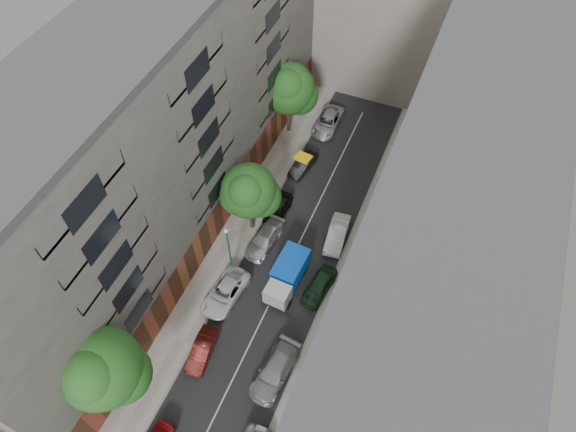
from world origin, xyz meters
The scene contains 21 objects.
ground centered at (0.00, 0.00, 0.00)m, with size 120.00×120.00×0.00m, color #4C4C49.
road_surface centered at (0.00, 0.00, 0.01)m, with size 8.00×44.00×0.02m, color black.
sidewalk_left centered at (-5.50, 0.00, 0.07)m, with size 3.00×44.00×0.15m, color gray.
sidewalk_right centered at (5.50, 0.00, 0.07)m, with size 3.00×44.00×0.15m, color gray.
building_left centered at (-11.00, 0.00, 10.00)m, with size 8.00×44.00×20.00m, color #494744.
building_right centered at (11.00, 0.00, 10.00)m, with size 8.00×44.00×20.00m, color #C3B798.
tarp_truck centered at (0.60, -3.22, 1.35)m, with size 2.34×5.40×2.45m.
car_left_1 centered at (-3.00, -11.40, 0.65)m, with size 1.37×3.92×1.29m, color #4C120F.
car_left_2 centered at (-3.60, -6.30, 0.70)m, with size 2.31×5.01×1.39m, color silver.
car_left_3 centered at (-2.80, -0.20, 0.68)m, with size 1.92×4.72×1.37m, color #B6B6BB.
car_left_4 centered at (-3.09, 3.40, 0.68)m, with size 1.62×4.02×1.37m, color black.
car_left_5 centered at (-2.99, 9.48, 0.64)m, with size 1.35×3.88×1.28m, color black.
car_left_6 centered at (-2.80, 16.19, 0.72)m, with size 2.38×5.16×1.43m, color #AEAEB3.
car_right_1 centered at (2.80, -10.80, 0.75)m, with size 2.10×5.18×1.50m, color slate.
car_right_2 centered at (3.30, -2.75, 0.71)m, with size 1.67×4.14×1.41m, color black.
car_right_3 centered at (2.94, 2.74, 0.73)m, with size 1.55×4.44×1.46m, color silver.
tree_near centered at (-6.30, -16.87, 6.39)m, with size 5.58×5.34×9.32m.
tree_mid centered at (-4.50, 0.87, 5.09)m, with size 5.06×4.75×7.54m.
tree_far centered at (-6.30, 13.89, 5.49)m, with size 5.43×5.18×8.16m.
lamp_post centered at (-4.20, -3.88, 3.86)m, with size 0.36×0.36×5.97m.
pedestrian centered at (6.40, 5.63, 1.09)m, with size 0.69×0.45×1.88m, color black.
Camera 1 is at (9.00, -23.17, 38.01)m, focal length 32.00 mm.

